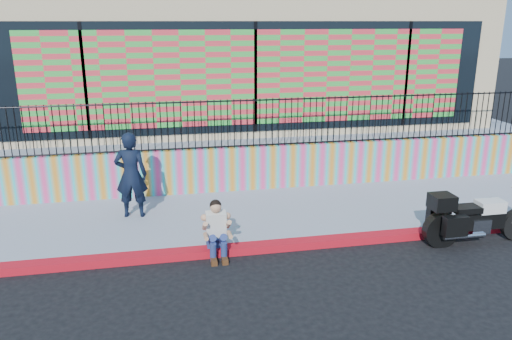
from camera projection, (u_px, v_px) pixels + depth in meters
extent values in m
plane|color=black|center=(296.00, 248.00, 9.75)|extent=(90.00, 90.00, 0.00)
cube|color=red|center=(296.00, 244.00, 9.73)|extent=(16.00, 0.30, 0.15)
cube|color=#898FA5|center=(276.00, 213.00, 11.28)|extent=(16.00, 3.00, 0.15)
cube|color=#E93D81|center=(262.00, 167.00, 12.61)|extent=(16.00, 0.20, 1.10)
cube|color=#898FA5|center=(232.00, 129.00, 17.42)|extent=(16.00, 10.00, 1.25)
cube|color=#CAAD87|center=(232.00, 52.00, 16.48)|extent=(14.00, 8.00, 4.00)
cube|color=black|center=(255.00, 78.00, 12.81)|extent=(12.60, 0.04, 2.80)
cube|color=#E5323F|center=(256.00, 78.00, 12.79)|extent=(11.48, 0.02, 2.40)
cylinder|color=black|center=(441.00, 231.00, 9.74)|extent=(0.65, 0.14, 0.65)
cube|color=black|center=(480.00, 220.00, 9.85)|extent=(0.93, 0.27, 0.33)
cube|color=silver|center=(477.00, 224.00, 9.86)|extent=(0.39, 0.33, 0.29)
cube|color=silver|center=(490.00, 206.00, 9.80)|extent=(0.54, 0.31, 0.23)
cube|color=black|center=(466.00, 209.00, 9.71)|extent=(0.54, 0.33, 0.12)
cube|color=black|center=(442.00, 202.00, 9.56)|extent=(0.43, 0.41, 0.29)
cube|color=black|center=(455.00, 226.00, 9.42)|extent=(0.47, 0.18, 0.39)
cube|color=black|center=(439.00, 215.00, 9.97)|extent=(0.47, 0.18, 0.39)
imported|color=black|center=(131.00, 175.00, 10.69)|extent=(0.73, 0.52, 1.88)
cube|color=navy|center=(216.00, 241.00, 9.49)|extent=(0.36, 0.28, 0.18)
cube|color=silver|center=(216.00, 225.00, 9.35)|extent=(0.38, 0.27, 0.54)
sphere|color=tan|center=(216.00, 207.00, 9.21)|extent=(0.21, 0.21, 0.21)
cube|color=#472814|center=(214.00, 261.00, 9.11)|extent=(0.11, 0.26, 0.10)
cube|color=#472814|center=(225.00, 260.00, 9.15)|extent=(0.11, 0.26, 0.10)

